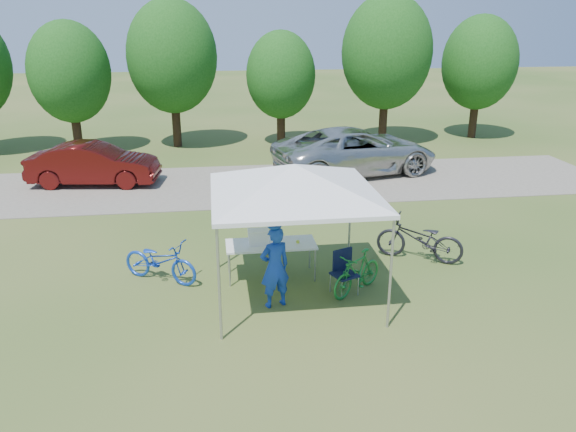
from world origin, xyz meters
The scene contains 14 objects.
ground centered at (0.00, 0.00, 0.00)m, with size 100.00×100.00×0.00m, color #2D5119.
gravel_strip centered at (0.00, 8.00, 0.01)m, with size 24.00×5.00×0.02m, color gray.
canopy centered at (0.00, 0.00, 2.65)m, with size 4.53×4.53×3.00m.
treeline centered at (-0.29, 14.05, 3.53)m, with size 24.89×4.28×6.30m.
folding_table centered at (-0.37, 0.87, 0.74)m, with size 1.91×0.80×0.78m.
folding_chair centered at (1.02, 0.00, 0.53)m, with size 0.60×0.63×0.89m.
cooler centered at (-0.63, 0.87, 0.95)m, with size 0.44×0.30×0.32m.
ice_cream_cup centered at (0.20, 0.82, 0.81)m, with size 0.07×0.07×0.05m, color #CBD832.
cyclist centered at (-0.43, -0.41, 0.82)m, with size 0.60×0.39×1.64m, color #153BAD.
bike_blue centered at (-2.71, 1.00, 0.46)m, with size 0.62×1.76×0.93m, color #1541BC.
bike_green centered at (1.29, -0.09, 0.44)m, with size 0.42×1.48×0.89m, color #1A792F.
bike_dark centered at (3.10, 1.29, 0.52)m, with size 0.69×1.98×1.04m, color black.
minivan centered at (3.52, 8.91, 0.83)m, with size 2.70×5.86×1.63m, color beige.
sedan centered at (-5.44, 8.69, 0.71)m, with size 1.46×4.20×1.38m, color #4B0E0C.
Camera 1 is at (-1.50, -10.11, 5.34)m, focal length 35.00 mm.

